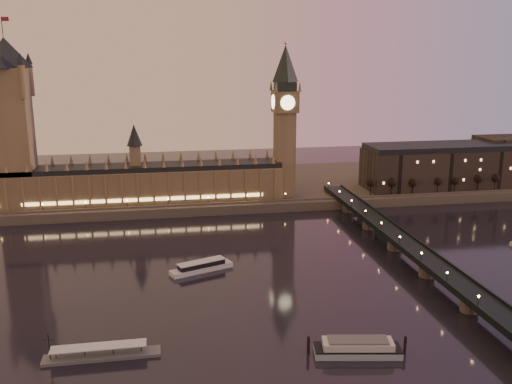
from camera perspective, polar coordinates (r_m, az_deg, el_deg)
ground at (r=276.64m, az=-2.66°, el=-8.19°), size 700.00×700.00×0.00m
far_embankment at (r=435.70m, az=-1.56°, el=0.53°), size 560.00×130.00×6.00m
palace_of_westminster at (r=384.27m, az=-10.99°, el=1.31°), size 180.00×26.62×52.00m
victoria_tower at (r=387.31m, az=-23.28°, el=7.15°), size 31.68×31.68×118.00m
big_ben at (r=387.01m, az=2.91°, el=7.98°), size 17.68×17.68×104.00m
westminster_bridge at (r=299.43m, az=15.08°, el=-5.79°), size 13.20×260.00×15.30m
city_block at (r=454.47m, az=20.17°, el=2.72°), size 155.00×45.00×34.00m
bare_tree_0 at (r=401.33m, az=11.50°, el=0.79°), size 5.72×5.72×11.63m
bare_tree_1 at (r=407.33m, az=13.57°, el=0.87°), size 5.72×5.72×11.63m
bare_tree_2 at (r=413.86m, az=15.58°, el=0.95°), size 5.72×5.72×11.63m
bare_tree_3 at (r=420.87m, az=17.53°, el=1.03°), size 5.72×5.72×11.63m
bare_tree_4 at (r=428.36m, az=19.42°, el=1.10°), size 5.72×5.72×11.63m
bare_tree_5 at (r=436.30m, az=21.23°, el=1.17°), size 5.72×5.72×11.63m
bare_tree_6 at (r=444.65m, az=22.98°, el=1.23°), size 5.72×5.72×11.63m
cruise_boat_a at (r=280.56m, az=-5.48°, el=-7.43°), size 31.72×17.67×5.02m
moored_barge at (r=210.83m, az=10.13°, el=-15.07°), size 34.73×13.62×6.46m
pontoon_pier at (r=213.84m, az=-15.20°, el=-15.40°), size 40.36×6.73×10.76m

